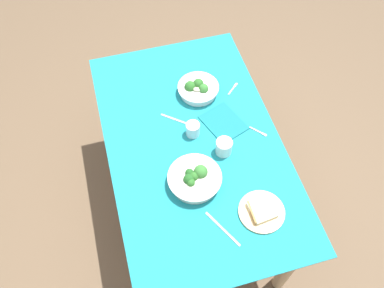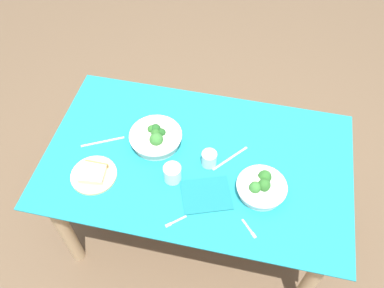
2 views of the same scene
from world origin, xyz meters
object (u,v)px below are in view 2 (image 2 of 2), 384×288
Objects in this scene: napkin_folded_upper at (206,195)px; bread_side_plate at (94,174)px; water_glass_center at (209,159)px; table_knife_left at (103,142)px; broccoli_bowl_near at (156,138)px; fork_by_near_bowl at (175,222)px; water_glass_side at (172,173)px; table_knife_right at (230,158)px; broccoli_bowl_far at (261,187)px; fork_by_far_bowl at (250,230)px.

bread_side_plate is at bearing 1.07° from napkin_folded_upper.
water_glass_center is 0.54m from table_knife_left.
fork_by_near_bowl is (-0.19, 0.40, -0.03)m from broccoli_bowl_near.
water_glass_side is at bearing -45.72° from table_knife_left.
bread_side_plate is at bearing 10.15° from water_glass_side.
fork_by_near_bowl is at bearing -64.63° from table_knife_left.
table_knife_right is (-0.09, -0.05, -0.04)m from water_glass_center.
broccoli_bowl_far is at bearing 162.49° from broccoli_bowl_near.
broccoli_bowl_far is at bearing -173.83° from bread_side_plate.
broccoli_bowl_far is 0.40m from water_glass_side.
fork_by_far_bowl is 0.37m from table_knife_right.
water_glass_center is at bearing 166.19° from broccoli_bowl_near.
broccoli_bowl_near is 3.08× the size of water_glass_side.
fork_by_far_bowl is 0.83m from table_knife_left.
table_knife_left is 0.63m from table_knife_right.
fork_by_near_bowl is at bearing 34.28° from broccoli_bowl_far.
broccoli_bowl_far is 0.28m from water_glass_center.
fork_by_far_bowl is (0.02, 0.20, -0.03)m from broccoli_bowl_far.
bread_side_plate is 0.45m from fork_by_near_bowl.
napkin_folded_upper is (-0.53, -0.01, -0.01)m from bread_side_plate.
napkin_folded_upper is (0.07, 0.22, 0.00)m from table_knife_right.
broccoli_bowl_near reaches higher than table_knife_right.
table_knife_left is at bearing -154.36° from fork_by_far_bowl.
napkin_folded_upper reaches higher than fork_by_far_bowl.
water_glass_side is (-0.13, 0.19, 0.01)m from broccoli_bowl_near.
napkin_folded_upper is (-0.17, 0.05, -0.04)m from water_glass_side.
broccoli_bowl_far reaches higher than fork_by_near_bowl.
broccoli_bowl_near is 3.39× the size of water_glass_center.
table_knife_left is (0.45, -0.34, -0.00)m from fork_by_near_bowl.
fork_by_far_bowl is 0.37× the size of table_knife_right.
broccoli_bowl_far reaches higher than fork_by_far_bowl.
broccoli_bowl_near is 3.23× the size of fork_by_far_bowl.
fork_by_far_bowl is (-0.74, 0.12, -0.01)m from bread_side_plate.
broccoli_bowl_near reaches higher than water_glass_center.
fork_by_near_bowl is at bearing 75.86° from water_glass_center.
fork_by_near_bowl is (-0.42, 0.15, -0.01)m from bread_side_plate.
table_knife_right is at bearing -42.31° from broccoli_bowl_far.
broccoli_bowl_near is at bearing -105.67° from fork_by_near_bowl.
napkin_folded_upper is (-0.11, -0.16, 0.00)m from fork_by_near_bowl.
fork_by_far_bowl is at bearing 127.93° from water_glass_center.
water_glass_center reaches higher than fork_by_far_bowl.
water_glass_center is 0.38m from fork_by_far_bowl.
napkin_folded_upper is (-0.56, 0.18, 0.00)m from table_knife_left.
water_glass_center is at bearing -141.13° from water_glass_side.
broccoli_bowl_near reaches higher than fork_by_far_bowl.
water_glass_center reaches higher than napkin_folded_upper.
broccoli_bowl_near is at bearing -17.51° from broccoli_bowl_far.
broccoli_bowl_near is 1.17× the size of napkin_folded_upper.
napkin_folded_upper is at bearing 17.18° from broccoli_bowl_far.
water_glass_side is (0.15, 0.12, 0.00)m from water_glass_center.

